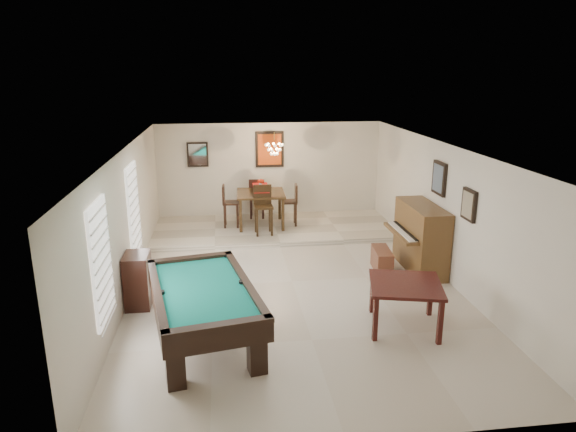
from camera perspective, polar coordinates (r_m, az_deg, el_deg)
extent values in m
cube|color=beige|center=(10.03, 0.44, -7.33)|extent=(6.00, 9.00, 0.02)
cube|color=silver|center=(13.94, -2.05, 5.00)|extent=(6.00, 0.04, 2.60)
cube|color=silver|center=(5.48, 7.00, -13.24)|extent=(6.00, 0.04, 2.60)
cube|color=silver|center=(9.66, -17.46, -0.75)|extent=(0.04, 9.00, 2.60)
cube|color=silver|center=(10.41, 17.05, 0.47)|extent=(0.04, 9.00, 2.60)
cube|color=white|center=(9.31, 0.47, 7.59)|extent=(6.00, 9.00, 0.04)
cube|color=beige|center=(13.03, -1.49, -1.41)|extent=(6.00, 2.50, 0.12)
cube|color=white|center=(7.58, -20.04, -4.79)|extent=(0.06, 1.00, 1.70)
cube|color=white|center=(10.20, -16.79, 0.76)|extent=(0.06, 1.00, 1.70)
cube|color=brown|center=(10.64, 10.38, -4.83)|extent=(0.40, 0.84, 0.45)
cube|color=black|center=(9.26, -16.33, -6.85)|extent=(0.42, 0.62, 0.94)
cube|color=#D84C14|center=(13.79, -2.06, 7.41)|extent=(0.75, 0.06, 0.95)
cube|color=white|center=(13.77, -10.01, 6.74)|extent=(0.55, 0.06, 0.65)
cube|color=slate|center=(10.52, 16.46, 4.05)|extent=(0.06, 0.55, 0.65)
cube|color=gray|center=(9.42, 19.47, 1.18)|extent=(0.06, 0.45, 0.55)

